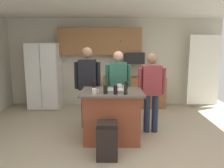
% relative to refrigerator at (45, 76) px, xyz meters
% --- Properties ---
extents(floor, '(7.04, 7.04, 0.00)m').
position_rel_refrigerator_xyz_m(floor, '(2.00, -2.38, -0.94)').
color(floor, '#B7A88E').
rests_on(floor, ground).
extents(ceiling, '(7.04, 7.04, 0.00)m').
position_rel_refrigerator_xyz_m(ceiling, '(2.00, -2.38, 1.66)').
color(ceiling, white).
extents(back_wall, '(6.40, 0.10, 2.60)m').
position_rel_refrigerator_xyz_m(back_wall, '(2.00, 0.42, 0.36)').
color(back_wall, beige).
rests_on(back_wall, ground).
extents(french_door_window_panel, '(0.90, 0.06, 2.00)m').
position_rel_refrigerator_xyz_m(french_door_window_panel, '(4.60, 0.02, 0.16)').
color(french_door_window_panel, white).
rests_on(french_door_window_panel, ground).
extents(cabinet_run_upper, '(2.40, 0.38, 0.75)m').
position_rel_refrigerator_xyz_m(cabinet_run_upper, '(1.60, 0.22, 0.99)').
color(cabinet_run_upper, '#936038').
extents(cabinet_run_lower, '(1.80, 0.63, 0.90)m').
position_rel_refrigerator_xyz_m(cabinet_run_lower, '(2.60, 0.10, -0.49)').
color(cabinet_run_lower, '#936038').
rests_on(cabinet_run_lower, ground).
extents(refrigerator, '(0.87, 0.76, 1.88)m').
position_rel_refrigerator_xyz_m(refrigerator, '(0.00, 0.00, 0.00)').
color(refrigerator, white).
rests_on(refrigerator, ground).
extents(microwave_over_range, '(0.56, 0.40, 0.32)m').
position_rel_refrigerator_xyz_m(microwave_over_range, '(2.60, 0.12, 0.51)').
color(microwave_over_range, black).
extents(kitchen_island, '(1.17, 0.91, 0.97)m').
position_rel_refrigerator_xyz_m(kitchen_island, '(1.97, -2.28, -0.45)').
color(kitchen_island, '#9E4C33').
rests_on(kitchen_island, ground).
extents(person_guest_right, '(0.57, 0.22, 1.66)m').
position_rel_refrigerator_xyz_m(person_guest_right, '(2.79, -1.89, 0.02)').
color(person_guest_right, '#232D4C').
rests_on(person_guest_right, ground).
extents(person_guest_left, '(0.57, 0.23, 1.78)m').
position_rel_refrigerator_xyz_m(person_guest_left, '(1.43, -1.62, 0.10)').
color(person_guest_left, '#383842').
rests_on(person_guest_left, ground).
extents(person_elder_center, '(0.57, 0.22, 1.70)m').
position_rel_refrigerator_xyz_m(person_elder_center, '(2.10, -1.48, 0.04)').
color(person_elder_center, '#383842').
rests_on(person_elder_center, ground).
extents(tumbler_amber, '(0.07, 0.07, 0.15)m').
position_rel_refrigerator_xyz_m(tumbler_amber, '(1.62, -2.20, 0.11)').
color(tumbler_amber, black).
rests_on(tumbler_amber, kitchen_island).
extents(glass_short_whisky, '(0.07, 0.07, 0.14)m').
position_rel_refrigerator_xyz_m(glass_short_whisky, '(2.26, -1.99, 0.10)').
color(glass_short_whisky, black).
rests_on(glass_short_whisky, kitchen_island).
extents(mug_ceramic_white, '(0.13, 0.09, 0.10)m').
position_rel_refrigerator_xyz_m(mug_ceramic_white, '(2.12, -2.12, 0.08)').
color(mug_ceramic_white, white).
rests_on(mug_ceramic_white, kitchen_island).
extents(glass_dark_ale, '(0.07, 0.07, 0.16)m').
position_rel_refrigerator_xyz_m(glass_dark_ale, '(1.86, -2.53, 0.11)').
color(glass_dark_ale, black).
rests_on(glass_dark_ale, kitchen_island).
extents(glass_pilsner, '(0.07, 0.07, 0.15)m').
position_rel_refrigerator_xyz_m(glass_pilsner, '(2.22, -2.58, 0.11)').
color(glass_pilsner, black).
rests_on(glass_pilsner, kitchen_island).
extents(glass_stout_tall, '(0.07, 0.07, 0.15)m').
position_rel_refrigerator_xyz_m(glass_stout_tall, '(2.04, -2.56, 0.11)').
color(glass_stout_tall, black).
rests_on(glass_stout_tall, kitchen_island).
extents(mug_blue_stoneware, '(0.13, 0.08, 0.10)m').
position_rel_refrigerator_xyz_m(mug_blue_stoneware, '(1.66, -2.53, 0.08)').
color(mug_blue_stoneware, white).
rests_on(mug_blue_stoneware, kitchen_island).
extents(serving_tray, '(0.44, 0.30, 0.04)m').
position_rel_refrigerator_xyz_m(serving_tray, '(2.05, -2.33, 0.05)').
color(serving_tray, '#B7B7BC').
rests_on(serving_tray, kitchen_island).
extents(trash_bin, '(0.34, 0.34, 0.61)m').
position_rel_refrigerator_xyz_m(trash_bin, '(1.90, -3.02, -0.64)').
color(trash_bin, black).
rests_on(trash_bin, ground).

